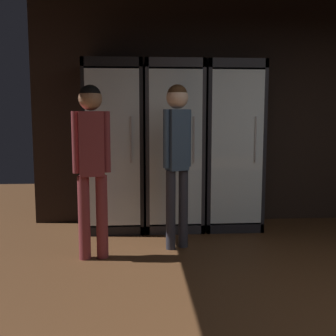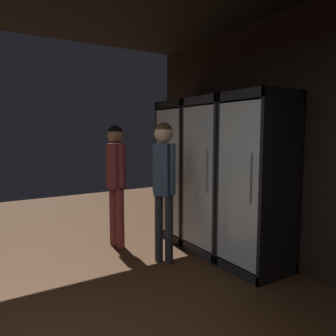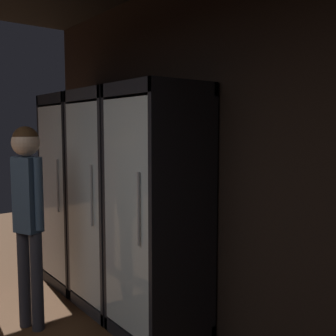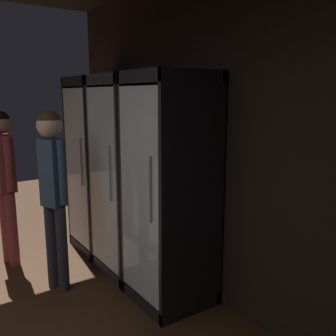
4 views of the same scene
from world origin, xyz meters
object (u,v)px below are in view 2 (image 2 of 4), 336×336
(cooler_left, at_px, (219,177))
(shopper_far, at_px, (116,173))
(cooler_far_left, at_px, (187,172))
(cooler_center, at_px, (260,185))
(shopper_near, at_px, (164,174))

(cooler_left, xyz_separation_m, shopper_far, (-0.83, -1.04, 0.03))
(cooler_left, distance_m, shopper_far, 1.33)
(cooler_far_left, distance_m, shopper_far, 1.05)
(cooler_center, height_order, shopper_near, cooler_center)
(cooler_center, bearing_deg, cooler_left, -179.72)
(cooler_far_left, bearing_deg, cooler_center, 0.13)
(cooler_left, xyz_separation_m, cooler_center, (0.68, 0.00, -0.01))
(cooler_far_left, relative_size, shopper_near, 1.19)
(cooler_center, xyz_separation_m, shopper_near, (-0.71, -0.80, 0.10))
(cooler_center, distance_m, shopper_near, 1.07)
(cooler_center, relative_size, shopper_far, 1.21)
(cooler_left, relative_size, shopper_far, 1.21)
(shopper_far, bearing_deg, cooler_center, 34.52)
(cooler_left, distance_m, shopper_near, 0.80)
(cooler_far_left, bearing_deg, cooler_left, -0.03)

